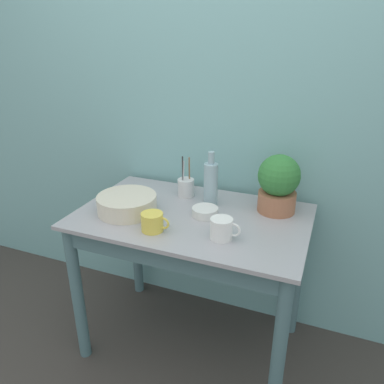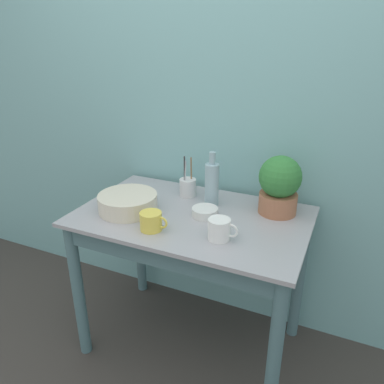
# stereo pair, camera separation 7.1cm
# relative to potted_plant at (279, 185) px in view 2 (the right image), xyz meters

# --- Properties ---
(wall_back) EXTENTS (6.00, 0.05, 2.40)m
(wall_back) POSITION_rel_potted_plant_xyz_m (-0.37, 0.21, 0.24)
(wall_back) COLOR #7AB2B2
(wall_back) RESTS_ON ground_plane
(counter_table) EXTENTS (1.12, 0.70, 0.81)m
(counter_table) POSITION_rel_potted_plant_xyz_m (-0.37, -0.22, -0.32)
(counter_table) COLOR slate
(counter_table) RESTS_ON ground_plane
(potted_plant) EXTENTS (0.20, 0.20, 0.29)m
(potted_plant) POSITION_rel_potted_plant_xyz_m (0.00, 0.00, 0.00)
(potted_plant) COLOR #A36647
(potted_plant) RESTS_ON counter_table
(bowl_wash_large) EXTENTS (0.29, 0.29, 0.09)m
(bowl_wash_large) POSITION_rel_potted_plant_xyz_m (-0.68, -0.28, -0.10)
(bowl_wash_large) COLOR beige
(bowl_wash_large) RESTS_ON counter_table
(bottle_tall) EXTENTS (0.07, 0.07, 0.28)m
(bottle_tall) POSITION_rel_potted_plant_xyz_m (-0.33, -0.05, -0.03)
(bottle_tall) COLOR #93B2BC
(bottle_tall) RESTS_ON counter_table
(mug_white) EXTENTS (0.13, 0.10, 0.09)m
(mug_white) POSITION_rel_potted_plant_xyz_m (-0.17, -0.36, -0.10)
(mug_white) COLOR white
(mug_white) RESTS_ON counter_table
(mug_yellow) EXTENTS (0.13, 0.10, 0.08)m
(mug_yellow) POSITION_rel_potted_plant_xyz_m (-0.48, -0.41, -0.11)
(mug_yellow) COLOR #E5CC4C
(mug_yellow) RESTS_ON counter_table
(bowl_small_enamel_white) EXTENTS (0.13, 0.13, 0.04)m
(bowl_small_enamel_white) POSITION_rel_potted_plant_xyz_m (-0.31, -0.18, -0.13)
(bowl_small_enamel_white) COLOR silver
(bowl_small_enamel_white) RESTS_ON counter_table
(utensil_cup) EXTENTS (0.09, 0.09, 0.23)m
(utensil_cup) POSITION_rel_potted_plant_xyz_m (-0.49, 0.01, -0.10)
(utensil_cup) COLOR silver
(utensil_cup) RESTS_ON counter_table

